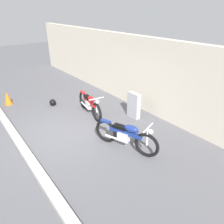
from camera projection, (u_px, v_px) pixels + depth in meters
ground_plane at (68, 133)px, 7.15m from camera, size 40.00×40.00×0.00m
building_wall at (143, 74)px, 8.37m from camera, size 18.00×0.30×2.81m
curb_strip at (22, 147)px, 6.31m from camera, size 18.00×0.24×0.12m
stone_marker at (134, 105)px, 7.94m from camera, size 0.53×0.20×0.97m
helmet at (53, 102)px, 9.04m from camera, size 0.27×0.27×0.27m
traffic_cone at (8, 98)px, 9.10m from camera, size 0.32×0.32×0.55m
motorcycle_blue at (126, 135)px, 6.15m from camera, size 2.00×0.90×0.94m
motorcycle_red at (90, 104)px, 8.18m from camera, size 2.00×0.57×0.90m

